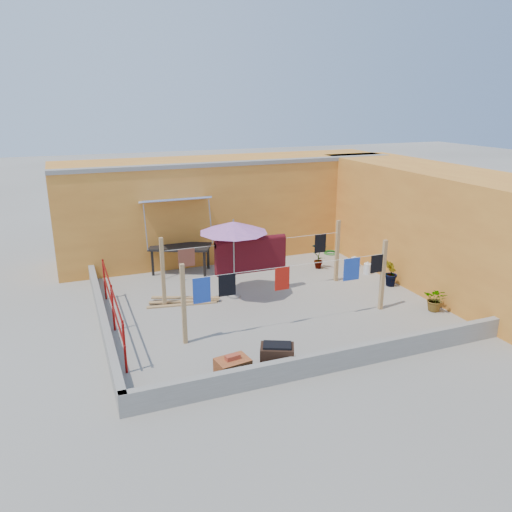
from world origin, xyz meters
The scene contains 21 objects.
ground centered at (0.00, 0.00, 0.00)m, with size 80.00×80.00×0.00m, color #9E998E.
wall_back centered at (0.50, 4.69, 1.61)m, with size 11.00×3.27×3.21m.
wall_right centered at (5.20, 0.00, 1.60)m, with size 2.40×9.00×3.20m, color orange.
parapet_front centered at (0.00, -3.58, 0.22)m, with size 8.30×0.16×0.44m, color gray.
parapet_left centered at (-4.08, 0.00, 0.22)m, with size 0.16×7.30×0.44m, color gray.
red_railing centered at (-3.85, -0.20, 0.72)m, with size 0.05×4.20×1.10m.
clothesline_rig centered at (-0.12, 0.56, 1.05)m, with size 5.09×2.35×1.80m.
patio_umbrella centered at (-0.65, 0.69, 1.91)m, with size 2.27×2.27×2.13m.
outdoor_table centered at (-1.50, 3.20, 0.75)m, with size 1.99×1.55×0.83m.
brick_stack centered at (-2.03, -3.20, 0.23)m, with size 0.66×0.52×0.53m.
lumber_pile centered at (-2.01, 0.77, 0.06)m, with size 1.90×0.84×0.12m.
brazier centered at (-1.13, -3.20, 0.28)m, with size 0.76×0.66×0.58m.
white_basin centered at (0.71, -3.17, 0.04)m, with size 0.46×0.46×0.08m.
water_jug_a centered at (3.70, 0.99, 0.16)m, with size 0.23×0.23×0.36m.
water_jug_b centered at (3.70, 1.71, 0.15)m, with size 0.21×0.21×0.33m.
green_hose centered at (3.70, 3.20, 0.03)m, with size 0.47×0.47×0.07m.
plant_back_a centered at (0.45, 2.91, 0.40)m, with size 0.72×0.62×0.80m, color #1D5618.
plant_back_b centered at (1.41, 2.89, 0.33)m, with size 0.37×0.37×0.66m, color #1D5618.
plant_right_a centered at (2.57, 1.97, 0.44)m, with size 0.46×0.31×0.87m, color #1D5618.
plant_right_b centered at (3.70, -0.16, 0.39)m, with size 0.43×0.35×0.78m, color #1D5618.
plant_right_c centered at (3.70, -2.00, 0.31)m, with size 0.56×0.48×0.62m, color #1D5618.
Camera 1 is at (-4.64, -11.01, 5.03)m, focal length 35.00 mm.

